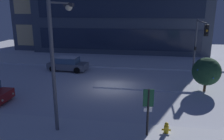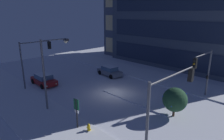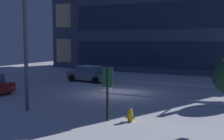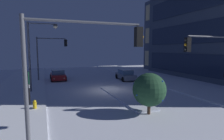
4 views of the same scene
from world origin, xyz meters
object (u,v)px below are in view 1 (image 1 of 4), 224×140
fire_hydrant (166,129)px  decorated_tree_median (206,72)px  car_far (68,64)px  traffic_light_corner_far_right (200,37)px  street_lamp_arched (58,46)px  parking_info_sign (148,107)px

fire_hydrant → decorated_tree_median: 8.28m
car_far → fire_hydrant: 15.24m
traffic_light_corner_far_right → street_lamp_arched: street_lamp_arched is taller
street_lamp_arched → parking_info_sign: (4.91, -0.63, -2.93)m
traffic_light_corner_far_right → decorated_tree_median: (-0.32, -5.15, -2.13)m
traffic_light_corner_far_right → parking_info_sign: 13.95m
fire_hydrant → decorated_tree_median: (3.60, 7.33, 1.33)m
car_far → traffic_light_corner_far_right: bearing=-172.6°
car_far → fire_hydrant: car_far is taller
traffic_light_corner_far_right → street_lamp_arched: bearing=-38.8°
street_lamp_arched → car_far: bearing=20.4°
street_lamp_arched → parking_info_sign: bearing=-94.9°
street_lamp_arched → decorated_tree_median: 12.26m
traffic_light_corner_far_right → street_lamp_arched: size_ratio=0.78×
traffic_light_corner_far_right → decorated_tree_median: traffic_light_corner_far_right is taller
car_far → parking_info_sign: parking_info_sign is taller
car_far → fire_hydrant: (9.69, -11.75, -0.34)m
decorated_tree_median → traffic_light_corner_far_right: bearing=86.5°
fire_hydrant → parking_info_sign: bearing=-159.1°
fire_hydrant → decorated_tree_median: decorated_tree_median is taller
parking_info_sign → decorated_tree_median: (4.63, 7.73, -0.05)m
traffic_light_corner_far_right → parking_info_sign: (-4.95, -12.88, -2.07)m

